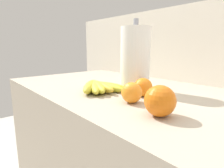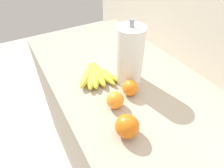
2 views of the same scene
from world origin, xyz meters
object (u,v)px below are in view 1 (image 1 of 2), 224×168
object	(u,v)px
banana_bunch	(98,86)
orange_front	(160,101)
orange_right	(143,87)
paper_towel_roll	(135,59)
orange_center	(132,93)

from	to	relation	value
banana_bunch	orange_front	size ratio (longest dim) A/B	2.55
orange_right	paper_towel_roll	size ratio (longest dim) A/B	0.24
orange_right	orange_center	world-z (taller)	same
orange_right	orange_center	size ratio (longest dim) A/B	1.00
orange_front	orange_center	size ratio (longest dim) A/B	1.22
orange_right	orange_front	xyz separation A→B (m)	(0.16, -0.12, 0.01)
paper_towel_roll	orange_front	bearing A→B (deg)	-34.60
orange_right	orange_front	world-z (taller)	orange_front
banana_bunch	orange_front	xyz separation A→B (m)	(0.34, -0.05, 0.02)
orange_right	orange_front	size ratio (longest dim) A/B	0.82
banana_bunch	orange_center	bearing A→B (deg)	-3.90
banana_bunch	orange_center	xyz separation A→B (m)	(0.21, -0.01, 0.01)
orange_right	orange_front	distance (m)	0.20
banana_bunch	paper_towel_roll	xyz separation A→B (m)	(0.09, 0.13, 0.11)
banana_bunch	orange_front	distance (m)	0.34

